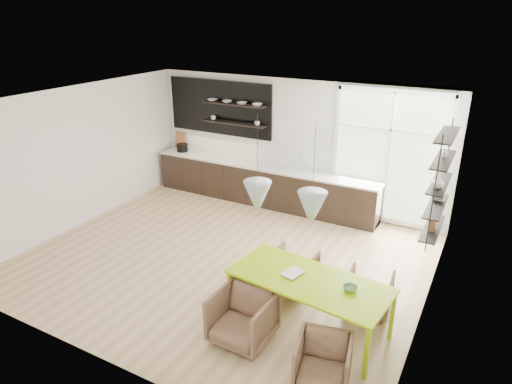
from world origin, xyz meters
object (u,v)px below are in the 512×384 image
armchair_front_left (243,317)px  armchair_front_right (323,362)px  wire_stool (257,290)px  dining_table (309,283)px  armchair_back_right (369,292)px  armchair_back_left (293,270)px

armchair_front_left → armchair_front_right: bearing=-8.2°
wire_stool → dining_table: bearing=-6.6°
armchair_front_right → armchair_back_right: bearing=74.9°
wire_stool → armchair_back_right: bearing=26.1°
wire_stool → armchair_front_right: bearing=-33.8°
dining_table → armchair_back_right: bearing=59.4°
armchair_back_left → armchair_back_right: (1.26, 0.00, -0.02)m
dining_table → armchair_back_left: dining_table is taller
dining_table → armchair_front_right: size_ratio=3.47×
dining_table → wire_stool: size_ratio=4.94×
armchair_front_left → wire_stool: armchair_front_left is taller
dining_table → armchair_front_right: dining_table is taller
dining_table → armchair_front_right: 1.13m
dining_table → armchair_back_left: (-0.61, 0.86, -0.44)m
armchair_back_left → armchair_front_right: size_ratio=1.05×
armchair_front_right → wire_stool: size_ratio=1.42×
dining_table → armchair_front_left: dining_table is taller
armchair_back_right → armchair_front_left: bearing=42.7°
armchair_front_right → wire_stool: 1.74m
armchair_back_left → wire_stool: (-0.28, -0.75, -0.02)m
armchair_back_left → armchair_front_right: (1.17, -1.72, -0.02)m
armchair_back_right → armchair_front_left: 2.03m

